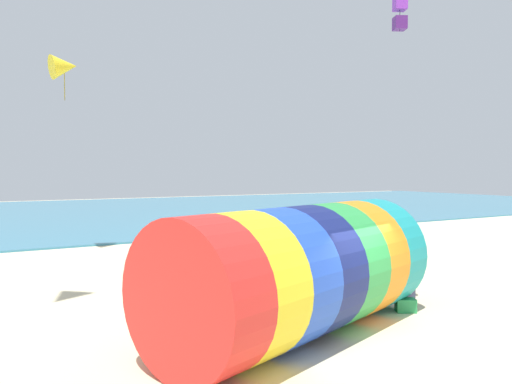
# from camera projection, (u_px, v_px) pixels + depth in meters

# --- Properties ---
(ground_plane) EXTENTS (120.00, 120.00, 0.00)m
(ground_plane) POSITION_uv_depth(u_px,v_px,m) (375.00, 342.00, 11.10)
(ground_plane) COLOR beige
(sea) EXTENTS (120.00, 40.00, 0.10)m
(sea) POSITION_uv_depth(u_px,v_px,m) (74.00, 213.00, 43.57)
(sea) COLOR teal
(sea) RESTS_ON ground
(giant_inflatable_tube) EXTENTS (8.03, 5.29, 3.01)m
(giant_inflatable_tube) POSITION_uv_depth(u_px,v_px,m) (300.00, 271.00, 11.45)
(giant_inflatable_tube) COLOR red
(giant_inflatable_tube) RESTS_ON ground
(kite_handler) EXTENTS (0.37, 0.24, 1.70)m
(kite_handler) POSITION_uv_depth(u_px,v_px,m) (412.00, 270.00, 14.79)
(kite_handler) COLOR #383D56
(kite_handler) RESTS_ON ground
(kite_purple_box) EXTENTS (0.70, 0.70, 1.50)m
(kite_purple_box) POSITION_uv_depth(u_px,v_px,m) (400.00, 14.00, 21.79)
(kite_purple_box) COLOR purple
(kite_yellow_delta) EXTENTS (1.36, 1.22, 2.09)m
(kite_yellow_delta) POSITION_uv_depth(u_px,v_px,m) (64.00, 67.00, 21.87)
(kite_yellow_delta) COLOR yellow
(cooler_box) EXTENTS (0.63, 0.58, 0.36)m
(cooler_box) POSITION_uv_depth(u_px,v_px,m) (406.00, 305.00, 13.44)
(cooler_box) COLOR #268C4C
(cooler_box) RESTS_ON ground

